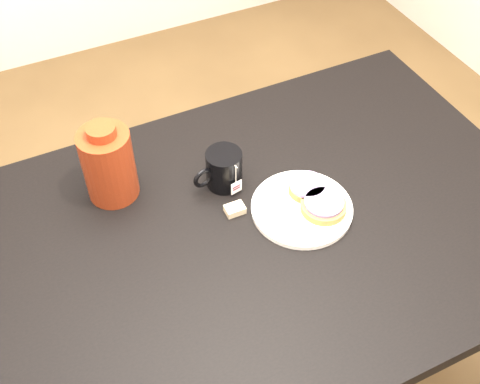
# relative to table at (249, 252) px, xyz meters

# --- Properties ---
(ground_plane) EXTENTS (4.00, 4.00, 0.00)m
(ground_plane) POSITION_rel_table_xyz_m (0.00, 0.00, -0.67)
(ground_plane) COLOR brown
(table) EXTENTS (1.40, 0.90, 0.75)m
(table) POSITION_rel_table_xyz_m (0.00, 0.00, 0.00)
(table) COLOR black
(table) RESTS_ON ground_plane
(plate) EXTENTS (0.24, 0.24, 0.02)m
(plate) POSITION_rel_table_xyz_m (0.13, 0.00, 0.09)
(plate) COLOR white
(plate) RESTS_ON table
(bagel_back) EXTENTS (0.09, 0.09, 0.03)m
(bagel_back) POSITION_rel_table_xyz_m (0.17, 0.04, 0.11)
(bagel_back) COLOR brown
(bagel_back) RESTS_ON plate
(bagel_front) EXTENTS (0.12, 0.12, 0.03)m
(bagel_front) POSITION_rel_table_xyz_m (0.17, -0.03, 0.11)
(bagel_front) COLOR brown
(bagel_front) RESTS_ON plate
(mug) EXTENTS (0.14, 0.10, 0.10)m
(mug) POSITION_rel_table_xyz_m (0.01, 0.16, 0.13)
(mug) COLOR black
(mug) RESTS_ON table
(teabag_pouch) EXTENTS (0.05, 0.03, 0.02)m
(teabag_pouch) POSITION_rel_table_xyz_m (-0.01, 0.06, 0.09)
(teabag_pouch) COLOR #C6B793
(teabag_pouch) RESTS_ON table
(bagel_package) EXTENTS (0.15, 0.15, 0.20)m
(bagel_package) POSITION_rel_table_xyz_m (-0.24, 0.25, 0.18)
(bagel_package) COLOR #57180B
(bagel_package) RESTS_ON table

